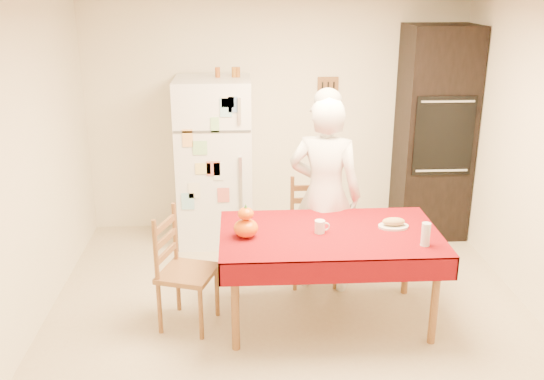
{
  "coord_description": "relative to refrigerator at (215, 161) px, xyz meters",
  "views": [
    {
      "loc": [
        -0.4,
        -4.1,
        2.61
      ],
      "look_at": [
        -0.15,
        0.2,
        1.11
      ],
      "focal_mm": 40.0,
      "sensor_mm": 36.0,
      "label": 1
    }
  ],
  "objects": [
    {
      "name": "floor",
      "position": [
        0.65,
        -1.88,
        -0.85
      ],
      "size": [
        4.5,
        4.5,
        0.0
      ],
      "primitive_type": "plane",
      "color": "tan",
      "rests_on": "ground"
    },
    {
      "name": "room_shell",
      "position": [
        0.65,
        -1.88,
        0.77
      ],
      "size": [
        4.02,
        4.52,
        2.51
      ],
      "color": "#F3E9CC",
      "rests_on": "ground"
    },
    {
      "name": "refrigerator",
      "position": [
        0.0,
        0.0,
        0.0
      ],
      "size": [
        0.75,
        0.74,
        1.7
      ],
      "color": "white",
      "rests_on": "floor"
    },
    {
      "name": "oven_cabinet",
      "position": [
        2.28,
        0.05,
        0.25
      ],
      "size": [
        0.7,
        0.62,
        2.2
      ],
      "color": "black",
      "rests_on": "floor"
    },
    {
      "name": "dining_table",
      "position": [
        0.94,
        -1.69,
        -0.16
      ],
      "size": [
        1.7,
        1.0,
        0.76
      ],
      "color": "brown",
      "rests_on": "floor"
    },
    {
      "name": "chair_far",
      "position": [
        0.9,
        -0.96,
        -0.34
      ],
      "size": [
        0.42,
        0.4,
        0.95
      ],
      "rotation": [
        0.0,
        0.0,
        0.01
      ],
      "color": "brown",
      "rests_on": "floor"
    },
    {
      "name": "chair_left",
      "position": [
        -0.23,
        -1.69,
        -0.34
      ],
      "size": [
        0.51,
        0.52,
        0.95
      ],
      "rotation": [
        0.0,
        0.0,
        1.26
      ],
      "color": "brown",
      "rests_on": "floor"
    },
    {
      "name": "seated_woman",
      "position": [
        0.98,
        -1.12,
        0.01
      ],
      "size": [
        0.73,
        0.59,
        1.73
      ],
      "primitive_type": "imported",
      "rotation": [
        0.0,
        0.0,
        2.82
      ],
      "color": "silver",
      "rests_on": "floor"
    },
    {
      "name": "coffee_mug",
      "position": [
        0.86,
        -1.7,
        -0.04
      ],
      "size": [
        0.08,
        0.08,
        0.1
      ],
      "primitive_type": "cylinder",
      "color": "silver",
      "rests_on": "dining_table"
    },
    {
      "name": "pumpkin_lower",
      "position": [
        0.29,
        -1.74,
        -0.02
      ],
      "size": [
        0.19,
        0.19,
        0.14
      ],
      "primitive_type": "ellipsoid",
      "color": "#C65304",
      "rests_on": "dining_table"
    },
    {
      "name": "pumpkin_upper",
      "position": [
        0.29,
        -1.74,
        0.1
      ],
      "size": [
        0.12,
        0.12,
        0.09
      ],
      "primitive_type": "ellipsoid",
      "color": "#EC3A05",
      "rests_on": "pumpkin_lower"
    },
    {
      "name": "wine_glass",
      "position": [
        1.61,
        -1.97,
        -0.0
      ],
      "size": [
        0.07,
        0.07,
        0.18
      ],
      "primitive_type": "cylinder",
      "color": "silver",
      "rests_on": "dining_table"
    },
    {
      "name": "bread_plate",
      "position": [
        1.46,
        -1.62,
        -0.08
      ],
      "size": [
        0.24,
        0.24,
        0.02
      ],
      "primitive_type": "cylinder",
      "color": "silver",
      "rests_on": "dining_table"
    },
    {
      "name": "bread_loaf",
      "position": [
        1.46,
        -1.62,
        -0.04
      ],
      "size": [
        0.18,
        0.1,
        0.06
      ],
      "primitive_type": "ellipsoid",
      "color": "#A27D50",
      "rests_on": "bread_plate"
    },
    {
      "name": "spice_jar_left",
      "position": [
        0.05,
        0.05,
        0.9
      ],
      "size": [
        0.05,
        0.05,
        0.1
      ],
      "primitive_type": "cylinder",
      "color": "#994C1B",
      "rests_on": "refrigerator"
    },
    {
      "name": "spice_jar_mid",
      "position": [
        0.22,
        0.05,
        0.9
      ],
      "size": [
        0.05,
        0.05,
        0.1
      ],
      "primitive_type": "cylinder",
      "color": "#985B1B",
      "rests_on": "refrigerator"
    },
    {
      "name": "spice_jar_right",
      "position": [
        0.25,
        0.05,
        0.9
      ],
      "size": [
        0.05,
        0.05,
        0.1
      ],
      "primitive_type": "cylinder",
      "color": "brown",
      "rests_on": "refrigerator"
    }
  ]
}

